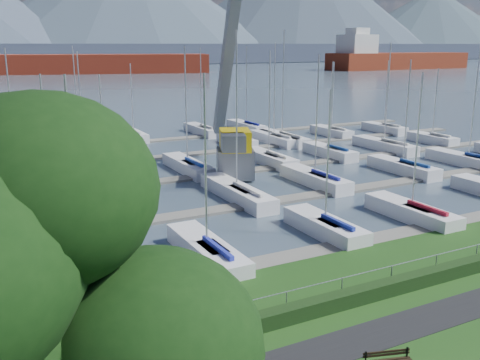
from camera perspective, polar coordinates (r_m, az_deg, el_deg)
path at (r=24.37m, az=17.14°, el=-14.68°), size 160.00×2.00×0.04m
hedge at (r=25.88m, az=13.10°, el=-11.76°), size 80.00×0.70×0.70m
fence at (r=25.80m, az=12.62°, el=-9.74°), size 80.00×0.04×0.04m
docks at (r=47.94m, az=-7.77°, el=-0.08°), size 90.00×41.60×0.25m
tree at (r=10.34m, az=-24.11°, el=-9.84°), size 8.14×7.04×11.15m
crane at (r=48.58m, az=-0.72°, el=6.91°), size 5.97×13.49×22.35m
cargo_ship_mid at (r=239.41m, az=-18.40°, el=11.62°), size 112.55×47.66×21.50m
cargo_ship_east at (r=279.15m, az=15.94°, el=12.15°), size 77.04×18.27×21.50m
sailboat_fleet at (r=49.70m, az=-11.48°, el=6.88°), size 75.86×49.47×13.74m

